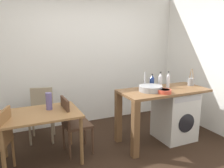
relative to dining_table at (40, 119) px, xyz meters
name	(u,v)px	position (x,y,z in m)	size (l,w,h in m)	color
ground_plane	(118,161)	(1.00, -0.49, -0.64)	(5.46, 5.46, 0.00)	black
wall_back	(81,58)	(1.00, 1.26, 0.71)	(4.60, 0.10, 2.70)	white
dining_table	(40,119)	(0.00, 0.00, 0.00)	(1.10, 0.76, 0.74)	#9E7042
chair_opposite	(72,122)	(0.48, 0.05, -0.14)	(0.41, 0.41, 0.90)	#4C3323
chair_spare_by_wall	(42,111)	(0.12, 0.77, -0.14)	(0.48, 0.48, 0.90)	gray
kitchen_counter	(153,100)	(1.78, -0.18, 0.12)	(1.50, 0.68, 0.92)	brown
washing_machine	(175,115)	(2.25, -0.19, -0.21)	(0.60, 0.61, 0.86)	silver
sink_basin	(151,88)	(1.72, -0.18, 0.32)	(0.38, 0.38, 0.09)	#9EA0A5
tap	(145,81)	(1.72, 0.00, 0.42)	(0.02, 0.02, 0.28)	#B2B2B7
bottle_tall_green	(152,81)	(1.89, 0.03, 0.38)	(0.08, 0.08, 0.23)	navy
bottle_squat_brown	(160,80)	(2.02, -0.04, 0.40)	(0.06, 0.06, 0.27)	silver
bottle_clear_small	(168,80)	(2.13, -0.10, 0.41)	(0.06, 0.06, 0.29)	silver
mixing_bowl	(164,91)	(1.85, -0.38, 0.31)	(0.22, 0.22, 0.06)	#D84C38
utensil_crock	(191,82)	(2.62, -0.13, 0.35)	(0.11, 0.11, 0.30)	gray
vase	(49,101)	(0.15, 0.10, 0.22)	(0.09, 0.09, 0.25)	slate
scissors	(165,91)	(1.94, -0.28, 0.28)	(0.15, 0.06, 0.01)	#B2B2B7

